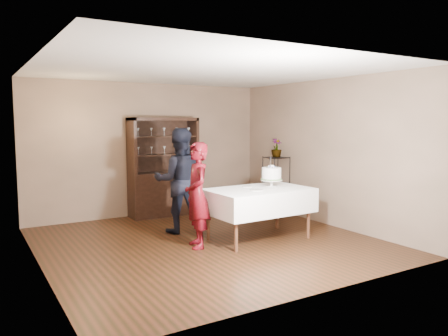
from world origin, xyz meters
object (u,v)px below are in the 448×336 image
(cake_table, at_px, (259,201))
(plant_etagere, at_px, (276,183))
(cake, at_px, (271,175))
(man, at_px, (179,180))
(china_hutch, at_px, (164,183))
(woman, at_px, (197,195))
(potted_plant, at_px, (276,148))

(cake_table, bearing_deg, plant_etagere, 44.73)
(plant_etagere, bearing_deg, cake, -130.20)
(man, bearing_deg, cake, 161.13)
(china_hutch, height_order, cake, china_hutch)
(cake_table, height_order, cake, cake)
(cake_table, bearing_deg, woman, 173.82)
(china_hutch, distance_m, cake, 2.62)
(china_hutch, bearing_deg, cake_table, -76.76)
(china_hutch, relative_size, man, 1.10)
(plant_etagere, height_order, cake_table, plant_etagere)
(china_hutch, height_order, woman, china_hutch)
(cake_table, height_order, potted_plant, potted_plant)
(plant_etagere, bearing_deg, china_hutch, 153.17)
(man, bearing_deg, cake_table, 149.58)
(plant_etagere, distance_m, potted_plant, 0.73)
(china_hutch, height_order, potted_plant, china_hutch)
(cake, bearing_deg, woman, 179.42)
(china_hutch, xyz_separation_m, plant_etagere, (2.08, -1.05, -0.01))
(plant_etagere, relative_size, potted_plant, 3.12)
(woman, distance_m, potted_plant, 2.93)
(man, bearing_deg, woman, 100.63)
(cake, bearing_deg, man, 141.17)
(woman, xyz_separation_m, man, (0.16, 0.98, 0.10))
(china_hutch, bearing_deg, cake, -69.16)
(china_hutch, xyz_separation_m, cake, (0.92, -2.42, 0.37))
(plant_etagere, xyz_separation_m, woman, (-2.55, -1.36, 0.15))
(plant_etagere, relative_size, cake, 2.41)
(woman, distance_m, man, 1.00)
(china_hutch, bearing_deg, man, -102.35)
(man, relative_size, cake, 3.63)
(cake_table, height_order, man, man)
(cake_table, xyz_separation_m, cake, (0.33, 0.10, 0.40))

